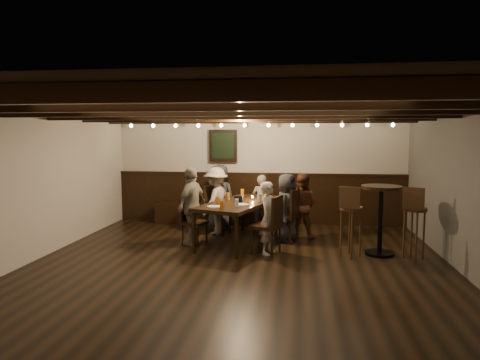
# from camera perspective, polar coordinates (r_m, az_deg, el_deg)

# --- Properties ---
(room) EXTENTS (7.00, 7.00, 7.00)m
(room) POSITION_cam_1_polar(r_m,az_deg,el_deg) (8.45, -0.19, -0.20)
(room) COLOR black
(room) RESTS_ON ground
(dining_table) EXTENTS (1.50, 2.23, 0.77)m
(dining_table) POSITION_cam_1_polar(r_m,az_deg,el_deg) (7.86, -0.02, -3.38)
(dining_table) COLOR black
(dining_table) RESTS_ON floor
(chair_left_near) EXTENTS (0.56, 0.56, 0.98)m
(chair_left_near) POSITION_cam_1_polar(r_m,az_deg,el_deg) (8.65, -3.06, -5.25)
(chair_left_near) COLOR black
(chair_left_near) RESTS_ON floor
(chair_left_far) EXTENTS (0.49, 0.49, 0.85)m
(chair_left_far) POSITION_cam_1_polar(r_m,az_deg,el_deg) (7.89, -6.19, -6.66)
(chair_left_far) COLOR black
(chair_left_far) RESTS_ON floor
(chair_right_near) EXTENTS (0.57, 0.57, 0.99)m
(chair_right_near) POSITION_cam_1_polar(r_m,az_deg,el_deg) (8.07, 6.02, -6.07)
(chair_right_near) COLOR black
(chair_right_near) RESTS_ON floor
(chair_right_far) EXTENTS (0.56, 0.56, 0.98)m
(chair_right_far) POSITION_cam_1_polar(r_m,az_deg,el_deg) (7.25, 3.62, -7.45)
(chair_right_far) COLOR black
(chair_right_far) RESTS_ON floor
(person_bench_left) EXTENTS (0.77, 0.62, 1.37)m
(person_bench_left) POSITION_cam_1_polar(r_m,az_deg,el_deg) (9.06, -2.72, -2.25)
(person_bench_left) COLOR #2B2A2D
(person_bench_left) RESTS_ON floor
(person_bench_centre) EXTENTS (0.50, 0.40, 1.18)m
(person_bench_centre) POSITION_cam_1_polar(r_m,az_deg,el_deg) (8.82, 2.92, -3.10)
(person_bench_centre) COLOR slate
(person_bench_centre) RESTS_ON floor
(person_bench_right) EXTENTS (0.73, 0.64, 1.26)m
(person_bench_right) POSITION_cam_1_polar(r_m,az_deg,el_deg) (8.38, 8.22, -3.38)
(person_bench_right) COLOR #542D1C
(person_bench_right) RESTS_ON floor
(person_left_near) EXTENTS (0.74, 0.98, 1.35)m
(person_left_near) POSITION_cam_1_polar(r_m,az_deg,el_deg) (8.60, -3.25, -2.78)
(person_left_near) COLOR gray
(person_left_near) RESTS_ON floor
(person_left_far) EXTENTS (0.58, 0.89, 1.41)m
(person_left_far) POSITION_cam_1_polar(r_m,az_deg,el_deg) (7.82, -6.42, -3.46)
(person_left_far) COLOR gray
(person_left_far) RESTS_ON floor
(person_right_near) EXTENTS (0.58, 0.72, 1.28)m
(person_right_near) POSITION_cam_1_polar(r_m,az_deg,el_deg) (8.00, 6.24, -3.72)
(person_right_near) COLOR #242426
(person_right_near) RESTS_ON floor
(person_right_far) EXTENTS (0.41, 0.51, 1.22)m
(person_right_far) POSITION_cam_1_polar(r_m,az_deg,el_deg) (7.18, 3.86, -5.08)
(person_right_far) COLOR #B9AE9D
(person_right_far) RESTS_ON floor
(pint_a) EXTENTS (0.07, 0.07, 0.14)m
(pint_a) POSITION_cam_1_polar(r_m,az_deg,el_deg) (8.58, 0.30, -1.68)
(pint_a) COLOR #BF7219
(pint_a) RESTS_ON dining_table
(pint_b) EXTENTS (0.07, 0.07, 0.14)m
(pint_b) POSITION_cam_1_polar(r_m,az_deg,el_deg) (8.33, 3.46, -1.93)
(pint_b) COLOR #BF7219
(pint_b) RESTS_ON dining_table
(pint_c) EXTENTS (0.07, 0.07, 0.14)m
(pint_c) POSITION_cam_1_polar(r_m,az_deg,el_deg) (8.06, -1.64, -2.19)
(pint_c) COLOR #BF7219
(pint_c) RESTS_ON dining_table
(pint_d) EXTENTS (0.07, 0.07, 0.14)m
(pint_d) POSITION_cam_1_polar(r_m,az_deg,el_deg) (7.90, 2.57, -2.36)
(pint_d) COLOR silver
(pint_d) RESTS_ON dining_table
(pint_e) EXTENTS (0.07, 0.07, 0.14)m
(pint_e) POSITION_cam_1_polar(r_m,az_deg,el_deg) (7.54, -3.01, -2.76)
(pint_e) COLOR #BF7219
(pint_e) RESTS_ON dining_table
(pint_f) EXTENTS (0.07, 0.07, 0.14)m
(pint_f) POSITION_cam_1_polar(r_m,az_deg,el_deg) (7.26, -0.46, -3.09)
(pint_f) COLOR silver
(pint_f) RESTS_ON dining_table
(pint_g) EXTENTS (0.07, 0.07, 0.14)m
(pint_g) POSITION_cam_1_polar(r_m,az_deg,el_deg) (7.11, -2.44, -3.29)
(pint_g) COLOR #BF7219
(pint_g) RESTS_ON dining_table
(plate_near) EXTENTS (0.24, 0.24, 0.01)m
(plate_near) POSITION_cam_1_polar(r_m,az_deg,el_deg) (7.30, -3.46, -3.55)
(plate_near) COLOR white
(plate_near) RESTS_ON dining_table
(plate_far) EXTENTS (0.24, 0.24, 0.01)m
(plate_far) POSITION_cam_1_polar(r_m,az_deg,el_deg) (7.50, 0.23, -3.28)
(plate_far) COLOR white
(plate_far) RESTS_ON dining_table
(condiment_caddy) EXTENTS (0.15, 0.10, 0.12)m
(condiment_caddy) POSITION_cam_1_polar(r_m,az_deg,el_deg) (7.80, -0.18, -2.54)
(condiment_caddy) COLOR black
(condiment_caddy) RESTS_ON dining_table
(candle) EXTENTS (0.05, 0.05, 0.05)m
(candle) POSITION_cam_1_polar(r_m,az_deg,el_deg) (8.07, 1.67, -2.50)
(candle) COLOR beige
(candle) RESTS_ON dining_table
(high_top_table) EXTENTS (0.65, 0.65, 1.16)m
(high_top_table) POSITION_cam_1_polar(r_m,az_deg,el_deg) (7.45, 18.26, -3.77)
(high_top_table) COLOR black
(high_top_table) RESTS_ON floor
(bar_stool_left) EXTENTS (0.40, 0.42, 1.18)m
(bar_stool_left) POSITION_cam_1_polar(r_m,az_deg,el_deg) (7.23, 14.53, -6.56)
(bar_stool_left) COLOR #392312
(bar_stool_left) RESTS_ON floor
(bar_stool_right) EXTENTS (0.41, 0.43, 1.18)m
(bar_stool_right) POSITION_cam_1_polar(r_m,az_deg,el_deg) (7.47, 22.17, -6.42)
(bar_stool_right) COLOR #392312
(bar_stool_right) RESTS_ON floor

